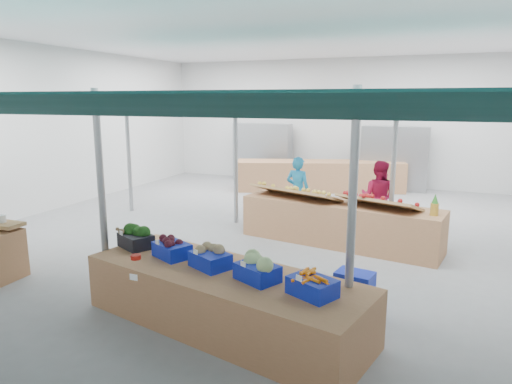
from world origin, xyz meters
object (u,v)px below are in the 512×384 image
at_px(veg_counter, 223,298).
at_px(vendor_right, 378,197).
at_px(vendor_left, 298,191).
at_px(crate_stack, 354,293).
at_px(fruit_counter, 339,223).

bearing_deg(veg_counter, vendor_right, 89.01).
relative_size(vendor_left, vendor_right, 1.00).
bearing_deg(vendor_left, veg_counter, 105.67).
distance_m(crate_stack, vendor_left, 4.55).
xyz_separation_m(crate_stack, vendor_left, (-2.04, 4.03, 0.50)).
height_order(fruit_counter, vendor_left, vendor_left).
height_order(crate_stack, vendor_right, vendor_right).
bearing_deg(fruit_counter, crate_stack, -64.73).
relative_size(crate_stack, vendor_left, 0.37).
xyz_separation_m(veg_counter, fruit_counter, (0.64, 3.91, 0.06)).
bearing_deg(vendor_right, fruit_counter, 70.67).
distance_m(crate_stack, vendor_right, 4.07).
height_order(fruit_counter, crate_stack, fruit_counter).
bearing_deg(veg_counter, vendor_left, 109.30).
bearing_deg(crate_stack, vendor_right, 93.40).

